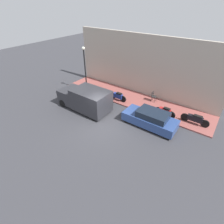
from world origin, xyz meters
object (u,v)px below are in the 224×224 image
(motorcycle_red, at_px, (165,112))
(streetlamp, at_px, (85,64))
(motorcycle_blue, at_px, (118,96))
(parked_car, at_px, (150,119))
(cafe_chair, at_px, (153,96))
(delivery_van, at_px, (85,99))
(motorcycle_black, at_px, (195,119))
(scooter_silver, at_px, (101,91))

(motorcycle_red, bearing_deg, streetlamp, 90.40)
(motorcycle_blue, xyz_separation_m, motorcycle_red, (-0.01, -4.60, 0.03))
(parked_car, distance_m, cafe_chair, 3.76)
(motorcycle_blue, distance_m, cafe_chair, 3.30)
(delivery_van, distance_m, motorcycle_black, 9.07)
(delivery_van, height_order, motorcycle_red, delivery_van)
(motorcycle_blue, distance_m, streetlamp, 4.59)
(delivery_van, bearing_deg, scooter_silver, 8.70)
(motorcycle_blue, bearing_deg, scooter_silver, 92.72)
(scooter_silver, distance_m, motorcycle_red, 6.62)
(parked_car, xyz_separation_m, cafe_chair, (3.50, 1.37, 0.02))
(streetlamp, bearing_deg, cafe_chair, -74.30)
(delivery_van, xyz_separation_m, motorcycle_black, (3.20, -8.48, -0.44))
(delivery_van, xyz_separation_m, streetlamp, (2.71, 2.35, 1.87))
(motorcycle_blue, xyz_separation_m, cafe_chair, (1.82, -2.75, 0.12))
(parked_car, height_order, motorcycle_red, parked_car)
(parked_car, xyz_separation_m, motorcycle_blue, (1.69, 4.13, -0.09))
(scooter_silver, distance_m, cafe_chair, 5.14)
(motorcycle_black, bearing_deg, delivery_van, 110.69)
(motorcycle_red, bearing_deg, cafe_chair, 45.44)
(delivery_van, relative_size, motorcycle_blue, 2.67)
(parked_car, relative_size, motorcycle_red, 2.30)
(scooter_silver, xyz_separation_m, streetlamp, (0.03, 1.94, 2.33))
(motorcycle_black, height_order, motorcycle_blue, motorcycle_blue)
(parked_car, distance_m, motorcycle_red, 1.75)
(parked_car, height_order, motorcycle_blue, parked_car)
(parked_car, relative_size, streetlamp, 0.93)
(motorcycle_black, height_order, scooter_silver, motorcycle_black)
(scooter_silver, xyz_separation_m, motorcycle_red, (0.09, -6.62, 0.04))
(parked_car, distance_m, streetlamp, 8.54)
(scooter_silver, height_order, streetlamp, streetlamp)
(parked_car, xyz_separation_m, scooter_silver, (1.59, 6.14, -0.10))
(motorcycle_red, height_order, streetlamp, streetlamp)
(scooter_silver, bearing_deg, cafe_chair, -68.13)
(parked_car, height_order, cafe_chair, parked_car)
(motorcycle_black, relative_size, cafe_chair, 2.22)
(motorcycle_black, relative_size, motorcycle_blue, 1.18)
(scooter_silver, bearing_deg, motorcycle_red, -89.23)
(delivery_van, height_order, motorcycle_blue, delivery_van)
(parked_car, bearing_deg, motorcycle_blue, 67.78)
(streetlamp, relative_size, cafe_chair, 4.61)
(delivery_van, relative_size, motorcycle_red, 2.69)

